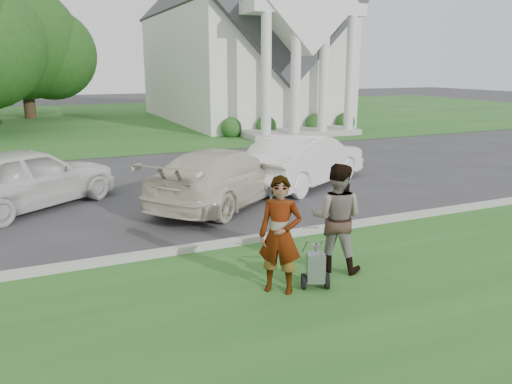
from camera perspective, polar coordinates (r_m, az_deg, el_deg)
ground at (r=9.88m, az=0.15°, el=-6.95°), size 120.00×120.00×0.00m
grass_strip at (r=7.49m, az=9.82°, el=-14.41°), size 80.00×7.00×0.01m
church_lawn at (r=35.80m, az=-17.87°, el=7.83°), size 80.00×30.00×0.01m
curb at (r=10.33m, az=-1.10°, el=-5.55°), size 80.00×0.18×0.15m
church at (r=34.10m, az=-1.91°, el=18.20°), size 9.19×19.00×24.10m
tree_back at (r=38.43m, az=-25.08°, el=14.66°), size 9.61×7.60×8.89m
striping_cart at (r=8.30m, az=6.82°, el=-8.66°), size 0.67×0.96×0.83m
person_left at (r=7.94m, az=2.78°, el=-5.05°), size 0.83×0.79×1.90m
person_right at (r=8.88m, az=9.15°, el=-2.99°), size 1.19×1.17×1.94m
parking_meter_near at (r=9.46m, az=1.71°, el=-2.35°), size 0.10×0.09×1.39m
car_b at (r=13.96m, az=-24.82°, el=1.48°), size 4.97×4.31×1.62m
car_c at (r=13.19m, az=-3.75°, el=1.80°), size 5.28×4.81×1.48m
car_d at (r=15.29m, az=5.59°, el=3.69°), size 5.01×3.84×1.59m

